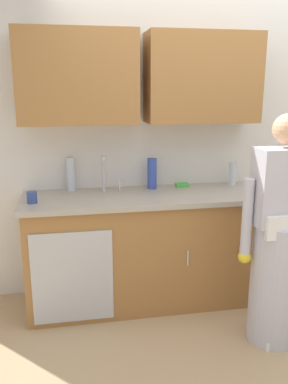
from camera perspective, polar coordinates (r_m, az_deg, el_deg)
ground_plane at (r=3.15m, az=13.09°, el=-19.99°), size 9.00×9.00×0.00m
kitchen_wall_with_uppers at (r=3.51m, az=5.94°, el=9.69°), size 4.80×0.44×2.70m
counter_cabinet at (r=3.38m, az=0.03°, el=-8.42°), size 1.90×0.62×0.90m
countertop at (r=3.23m, az=0.08°, el=-0.69°), size 1.96×0.66×0.04m
sink at (r=3.19m, az=-4.84°, el=-0.79°), size 0.50×0.36×0.35m
person_at_sink at (r=2.92m, az=18.56°, el=-7.86°), size 0.55×0.34×1.62m
bottle_soap at (r=3.39m, az=1.16°, el=2.65°), size 0.08×0.08×0.26m
bottle_water_tall at (r=3.37m, az=-10.44°, el=2.52°), size 0.07×0.07×0.28m
bottle_cleaner_spray at (r=3.59m, az=12.55°, el=2.58°), size 0.06×0.06×0.21m
cup_by_sink at (r=3.08m, az=-15.75°, el=-0.75°), size 0.08×0.08×0.09m
sponge at (r=3.49m, az=5.46°, el=1.02°), size 0.11×0.07×0.03m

